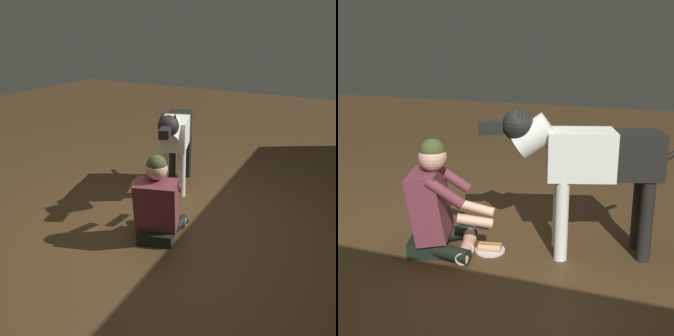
# 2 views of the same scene
# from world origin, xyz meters

# --- Properties ---
(ground_plane) EXTENTS (16.06, 16.06, 0.00)m
(ground_plane) POSITION_xyz_m (0.00, 0.00, 0.00)
(ground_plane) COLOR #4A331C
(person_sitting_on_floor) EXTENTS (0.70, 0.60, 0.88)m
(person_sitting_on_floor) POSITION_xyz_m (0.27, -0.09, 0.36)
(person_sitting_on_floor) COLOR black
(person_sitting_on_floor) RESTS_ON ground
(large_dog) EXTENTS (1.42, 0.59, 1.12)m
(large_dog) POSITION_xyz_m (-0.78, -0.43, 0.73)
(large_dog) COLOR white
(large_dog) RESTS_ON ground
(hot_dog_on_plate) EXTENTS (0.23, 0.23, 0.06)m
(hot_dog_on_plate) POSITION_xyz_m (-0.11, -0.22, 0.03)
(hot_dog_on_plate) COLOR silver
(hot_dog_on_plate) RESTS_ON ground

